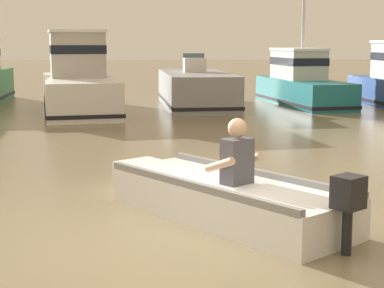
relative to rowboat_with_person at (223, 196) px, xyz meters
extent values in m
plane|color=#7A6B4C|center=(-0.49, -0.69, -0.25)|extent=(120.00, 120.00, 0.00)
cube|color=white|center=(0.04, -0.06, -0.03)|extent=(2.73, 3.14, 0.44)
cube|color=white|center=(-0.99, 1.33, -0.03)|extent=(0.72, 0.68, 0.42)
cube|color=gray|center=(-0.37, -0.36, 0.22)|extent=(1.88, 2.49, 0.08)
cube|color=gray|center=(0.45, 0.25, 0.22)|extent=(1.88, 2.49, 0.08)
cube|color=white|center=(0.10, -0.14, 0.15)|extent=(0.98, 0.83, 0.06)
cylinder|color=black|center=(1.03, -1.38, 0.02)|extent=(0.14, 0.14, 0.54)
cube|color=black|center=(1.03, -1.38, 0.37)|extent=(0.37, 0.36, 0.32)
cube|color=#4C4C51|center=(0.13, -0.18, 0.45)|extent=(0.40, 0.38, 0.52)
sphere|color=tan|center=(0.13, -0.18, 0.83)|extent=(0.22, 0.22, 0.22)
cylinder|color=tan|center=(-0.08, -0.27, 0.43)|extent=(0.33, 0.40, 0.23)
cylinder|color=tan|center=(0.28, 0.00, 0.43)|extent=(0.33, 0.40, 0.23)
cube|color=white|center=(-2.82, 11.24, 0.25)|extent=(2.83, 5.96, 1.00)
cube|color=black|center=(-2.82, 11.24, -0.08)|extent=(2.87, 6.00, 0.10)
cube|color=#B2ADA3|center=(-2.91, 11.75, 1.38)|extent=(1.87, 2.61, 1.27)
cube|color=black|center=(-2.91, 11.75, 1.54)|extent=(1.90, 2.65, 0.24)
cube|color=white|center=(-2.91, 11.75, 2.06)|extent=(1.96, 2.74, 0.08)
cube|color=gray|center=(0.69, 12.46, 0.28)|extent=(2.24, 5.29, 1.06)
cube|color=black|center=(0.69, 12.46, -0.07)|extent=(2.28, 5.33, 0.10)
cube|color=silver|center=(0.67, 12.85, 1.03)|extent=(0.71, 0.54, 0.44)
cube|color=slate|center=(0.66, 13.11, 1.21)|extent=(0.69, 0.08, 0.36)
cube|color=#1E727A|center=(4.14, 12.66, 0.15)|extent=(2.24, 5.08, 0.81)
cube|color=black|center=(4.14, 12.66, -0.11)|extent=(2.29, 5.12, 0.10)
cube|color=beige|center=(4.08, 13.09, 1.02)|extent=(1.48, 2.22, 0.91)
cube|color=black|center=(4.08, 13.09, 1.13)|extent=(1.51, 2.25, 0.24)
cube|color=white|center=(4.08, 13.09, 1.51)|extent=(1.55, 2.33, 0.08)
cylinder|color=silver|center=(4.12, 12.78, 2.02)|extent=(0.10, 0.10, 2.92)
camera|label=1|loc=(-0.89, -7.04, 1.80)|focal=58.48mm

